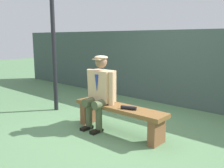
{
  "coord_description": "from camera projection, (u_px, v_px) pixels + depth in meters",
  "views": [
    {
      "loc": [
        -2.54,
        3.06,
        1.57
      ],
      "look_at": [
        0.15,
        0.0,
        0.81
      ],
      "focal_mm": 39.93,
      "sensor_mm": 36.0,
      "label": 1
    }
  ],
  "objects": [
    {
      "name": "ground_plane",
      "position": [
        119.0,
        132.0,
        4.19
      ],
      "size": [
        30.0,
        30.0,
        0.0
      ],
      "primitive_type": "plane",
      "color": "#557E52"
    },
    {
      "name": "bench",
      "position": [
        119.0,
        114.0,
        4.13
      ],
      "size": [
        1.71,
        0.37,
        0.46
      ],
      "color": "brown",
      "rests_on": "ground"
    },
    {
      "name": "seated_man",
      "position": [
        100.0,
        89.0,
        4.28
      ],
      "size": [
        0.6,
        0.51,
        1.27
      ],
      "color": "tan",
      "rests_on": "ground"
    },
    {
      "name": "rolled_magazine",
      "position": [
        129.0,
        108.0,
        3.9
      ],
      "size": [
        0.26,
        0.14,
        0.06
      ],
      "primitive_type": "cylinder",
      "rotation": [
        0.0,
        1.57,
        0.33
      ],
      "color": "black",
      "rests_on": "bench"
    },
    {
      "name": "stadium_wall",
      "position": [
        182.0,
        69.0,
        5.69
      ],
      "size": [
        12.0,
        0.24,
        1.74
      ],
      "primitive_type": "cube",
      "color": "#3B4D47",
      "rests_on": "ground"
    },
    {
      "name": "lamp_post",
      "position": [
        53.0,
        18.0,
        5.14
      ],
      "size": [
        0.22,
        0.22,
        3.12
      ],
      "color": "black",
      "rests_on": "ground"
    }
  ]
}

